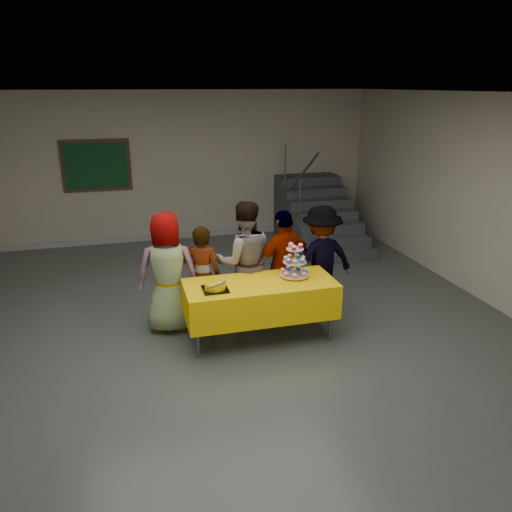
{
  "coord_description": "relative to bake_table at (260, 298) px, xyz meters",
  "views": [
    {
      "loc": [
        -1.1,
        -5.22,
        3.1
      ],
      "look_at": [
        0.44,
        0.51,
        1.05
      ],
      "focal_mm": 35.0,
      "sensor_mm": 36.0,
      "label": 1
    }
  ],
  "objects": [
    {
      "name": "room_shell",
      "position": [
        -0.44,
        -0.29,
        1.57
      ],
      "size": [
        10.0,
        10.04,
        3.02
      ],
      "color": "#4C514C",
      "rests_on": "ground"
    },
    {
      "name": "schoolchild_b",
      "position": [
        -0.63,
        0.59,
        0.14
      ],
      "size": [
        0.59,
        0.5,
        1.38
      ],
      "primitive_type": "imported",
      "rotation": [
        0.0,
        0.0,
        2.75
      ],
      "color": "slate",
      "rests_on": "ground"
    },
    {
      "name": "staircase",
      "position": [
        2.26,
        3.82,
        -0.07
      ],
      "size": [
        1.3,
        2.4,
        2.04
      ],
      "color": "#424447",
      "rests_on": "ground"
    },
    {
      "name": "schoolchild_e",
      "position": [
        1.04,
        0.59,
        0.21
      ],
      "size": [
        1.05,
        0.67,
        1.54
      ],
      "primitive_type": "imported",
      "rotation": [
        0.0,
        0.0,
        3.24
      ],
      "color": "#5C5B64",
      "rests_on": "ground"
    },
    {
      "name": "schoolchild_d",
      "position": [
        0.49,
        0.52,
        0.21
      ],
      "size": [
        0.97,
        0.6,
        1.53
      ],
      "primitive_type": "imported",
      "rotation": [
        0.0,
        0.0,
        3.41
      ],
      "color": "slate",
      "rests_on": "ground"
    },
    {
      "name": "bear_cake",
      "position": [
        -0.58,
        -0.09,
        0.27
      ],
      "size": [
        0.32,
        0.36,
        0.12
      ],
      "color": "black",
      "rests_on": "bake_table"
    },
    {
      "name": "schoolchild_a",
      "position": [
        -1.08,
        0.57,
        0.24
      ],
      "size": [
        0.85,
        0.62,
        1.6
      ],
      "primitive_type": "imported",
      "rotation": [
        0.0,
        0.0,
        2.99
      ],
      "color": "slate",
      "rests_on": "ground"
    },
    {
      "name": "noticeboard",
      "position": [
        -2.01,
        4.66,
        1.04
      ],
      "size": [
        1.3,
        0.05,
        1.0
      ],
      "color": "#472B16",
      "rests_on": "ground"
    },
    {
      "name": "cupcake_stand",
      "position": [
        0.47,
        0.08,
        0.38
      ],
      "size": [
        0.38,
        0.38,
        0.44
      ],
      "color": "silver",
      "rests_on": "bake_table"
    },
    {
      "name": "schoolchild_c",
      "position": [
        -0.05,
        0.62,
        0.28
      ],
      "size": [
        0.85,
        0.68,
        1.67
      ],
      "primitive_type": "imported",
      "rotation": [
        0.0,
        0.0,
        3.07
      ],
      "color": "slate",
      "rests_on": "ground"
    },
    {
      "name": "bake_table",
      "position": [
        0.0,
        0.0,
        0.0
      ],
      "size": [
        1.88,
        0.78,
        0.77
      ],
      "color": "#595960",
      "rests_on": "ground"
    }
  ]
}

